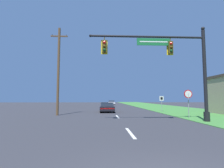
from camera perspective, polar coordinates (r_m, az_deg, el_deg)
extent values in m
cube|color=#428438|center=(35.10, 17.04, -7.40)|extent=(10.00, 110.00, 0.04)
cube|color=silver|center=(9.25, 5.97, -15.57)|extent=(0.16, 2.80, 0.01)
cube|color=silver|center=(17.13, 1.78, -10.60)|extent=(0.16, 2.80, 0.01)
cube|color=silver|center=(25.08, 0.27, -8.76)|extent=(0.16, 2.80, 0.01)
cube|color=silver|center=(33.06, -0.50, -7.80)|extent=(0.16, 2.80, 0.01)
cube|color=silver|center=(41.04, -0.97, -7.22)|extent=(0.16, 2.80, 0.01)
cylinder|color=black|center=(15.10, 28.55, -9.34)|extent=(0.44, 0.44, 0.70)
cylinder|color=black|center=(15.15, 28.07, 2.66)|extent=(0.26, 0.26, 7.03)
sphere|color=black|center=(16.00, 27.54, 15.75)|extent=(0.28, 0.28, 0.28)
cylinder|color=black|center=(14.13, 11.60, 14.87)|extent=(8.76, 0.16, 0.16)
sphere|color=black|center=(13.75, -7.06, 15.38)|extent=(0.21, 0.21, 0.21)
cube|color=#196B33|center=(14.11, 13.40, 13.23)|extent=(2.57, 0.06, 0.55)
cube|color=white|center=(14.08, 13.44, 13.28)|extent=(2.16, 0.01, 0.08)
cylinder|color=#4C4214|center=(13.65, -2.51, 14.71)|extent=(0.06, 0.06, 0.35)
cube|color=yellow|center=(13.58, -2.52, 11.93)|extent=(0.50, 0.03, 1.11)
cube|color=#4C4214|center=(13.45, -2.52, 12.10)|extent=(0.34, 0.24, 0.95)
sphere|color=red|center=(13.40, -2.51, 13.44)|extent=(0.22, 0.22, 0.22)
sphere|color=#51380F|center=(13.32, -2.52, 12.27)|extent=(0.22, 0.22, 0.22)
sphere|color=#0F3D19|center=(13.23, -2.52, 11.09)|extent=(0.22, 0.22, 0.22)
cylinder|color=#4C4214|center=(14.59, 18.49, 13.65)|extent=(0.06, 0.06, 0.35)
cube|color=yellow|center=(14.52, 18.36, 11.06)|extent=(0.50, 0.03, 1.11)
cube|color=#4C4214|center=(14.40, 18.56, 11.20)|extent=(0.34, 0.24, 0.95)
sphere|color=red|center=(14.36, 18.73, 12.44)|extent=(0.22, 0.22, 0.22)
sphere|color=#51380F|center=(14.28, 18.77, 11.34)|extent=(0.22, 0.22, 0.22)
sphere|color=#0F3D19|center=(14.20, 18.80, 10.24)|extent=(0.22, 0.22, 0.22)
cylinder|color=black|center=(24.91, 0.18, -8.06)|extent=(0.22, 0.64, 0.64)
cylinder|color=black|center=(24.89, -3.54, -8.06)|extent=(0.22, 0.64, 0.64)
cylinder|color=black|center=(21.67, 0.58, -8.55)|extent=(0.22, 0.64, 0.64)
cylinder|color=black|center=(21.65, -3.70, -8.55)|extent=(0.22, 0.64, 0.64)
cube|color=black|center=(23.26, -1.62, -7.85)|extent=(1.86, 4.66, 0.55)
cube|color=#283342|center=(23.35, -1.62, -6.65)|extent=(1.62, 1.97, 0.42)
cube|color=black|center=(23.35, -1.62, -6.21)|extent=(1.58, 1.93, 0.06)
cube|color=#B71414|center=(20.96, -1.53, -8.02)|extent=(1.67, 0.07, 0.14)
cylinder|color=black|center=(51.88, 0.61, -6.37)|extent=(0.22, 0.64, 0.64)
cylinder|color=black|center=(51.81, -1.17, -6.37)|extent=(0.22, 0.64, 0.64)
cylinder|color=black|center=(48.61, 0.85, -6.47)|extent=(0.22, 0.64, 0.64)
cylinder|color=black|center=(48.53, -1.05, -6.47)|extent=(0.22, 0.64, 0.64)
cube|color=silver|center=(50.20, -0.19, -6.21)|extent=(1.82, 4.68, 0.55)
cube|color=#283342|center=(50.30, -0.20, -5.66)|extent=(1.60, 1.97, 0.42)
cube|color=silver|center=(50.30, -0.20, -5.45)|extent=(1.57, 1.93, 0.06)
cube|color=#B71414|center=(47.89, -0.06, -6.21)|extent=(1.67, 0.06, 0.14)
cylinder|color=gray|center=(17.42, 23.72, -6.36)|extent=(0.07, 0.07, 2.20)
cylinder|color=red|center=(17.42, 23.60, -3.00)|extent=(0.76, 0.04, 0.76)
cylinder|color=white|center=(17.40, 23.64, -3.00)|extent=(0.61, 0.01, 0.61)
cylinder|color=gray|center=(24.16, 15.91, -6.27)|extent=(0.06, 0.06, 2.00)
cube|color=white|center=(24.15, 15.87, -4.54)|extent=(0.55, 0.04, 0.60)
cube|color=black|center=(24.13, 15.89, -4.54)|extent=(0.31, 0.01, 0.34)
cylinder|color=brown|center=(19.45, -17.12, 4.13)|extent=(0.26, 0.26, 9.37)
cube|color=brown|center=(20.37, -16.85, 14.71)|extent=(1.80, 0.12, 0.12)
cylinder|color=#333338|center=(20.60, -18.93, 14.90)|extent=(0.08, 0.08, 0.12)
cylinder|color=#333338|center=(20.25, -14.70, 15.14)|extent=(0.08, 0.08, 0.12)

